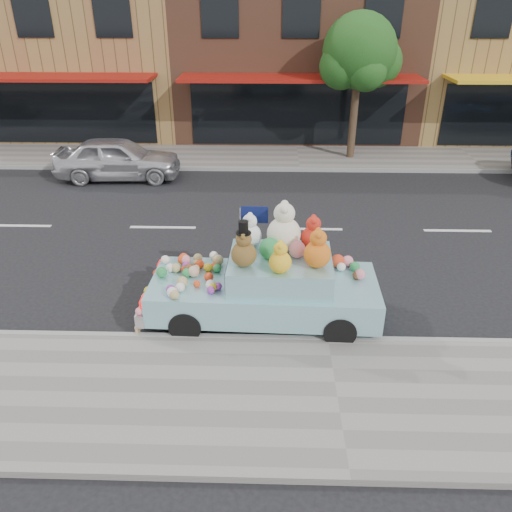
{
  "coord_description": "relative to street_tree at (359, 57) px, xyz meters",
  "views": [
    {
      "loc": [
        -1.11,
        -12.37,
        5.67
      ],
      "look_at": [
        -1.34,
        -3.98,
        1.25
      ],
      "focal_mm": 35.0,
      "sensor_mm": 36.0,
      "label": 1
    }
  ],
  "objects": [
    {
      "name": "far_sidewalk",
      "position": [
        -2.03,
        -0.05,
        -3.63
      ],
      "size": [
        60.0,
        3.0,
        0.12
      ],
      "primitive_type": "cube",
      "color": "gray",
      "rests_on": "ground"
    },
    {
      "name": "storefront_mid",
      "position": [
        -2.03,
        5.42,
        -0.05
      ],
      "size": [
        10.0,
        9.8,
        7.3
      ],
      "color": "brown",
      "rests_on": "ground"
    },
    {
      "name": "car_silver",
      "position": [
        -8.29,
        -2.51,
        -2.98
      ],
      "size": [
        4.25,
        1.86,
        1.43
      ],
      "primitive_type": "imported",
      "rotation": [
        0.0,
        0.0,
        1.61
      ],
      "color": "silver",
      "rests_on": "ground"
    },
    {
      "name": "near_sidewalk",
      "position": [
        -2.03,
        -13.05,
        -3.63
      ],
      "size": [
        60.0,
        3.0,
        0.12
      ],
      "primitive_type": "cube",
      "color": "gray",
      "rests_on": "ground"
    },
    {
      "name": "street_tree",
      "position": [
        0.0,
        0.0,
        0.0
      ],
      "size": [
        3.0,
        2.7,
        5.22
      ],
      "color": "#38281C",
      "rests_on": "ground"
    },
    {
      "name": "ground",
      "position": [
        -2.03,
        -6.55,
        -3.69
      ],
      "size": [
        120.0,
        120.0,
        0.0
      ],
      "primitive_type": "plane",
      "color": "black",
      "rests_on": "ground"
    },
    {
      "name": "far_kerb",
      "position": [
        -2.03,
        -1.55,
        -3.63
      ],
      "size": [
        60.0,
        0.12,
        0.13
      ],
      "primitive_type": "cube",
      "color": "gray",
      "rests_on": "ground"
    },
    {
      "name": "storefront_left",
      "position": [
        -12.03,
        5.42,
        -0.05
      ],
      "size": [
        10.0,
        9.8,
        7.3
      ],
      "color": "olive",
      "rests_on": "ground"
    },
    {
      "name": "art_car",
      "position": [
        -3.16,
        -10.74,
        -2.88
      ],
      "size": [
        4.54,
        1.9,
        2.29
      ],
      "rotation": [
        0.0,
        0.0,
        -0.03
      ],
      "color": "black",
      "rests_on": "ground"
    },
    {
      "name": "near_kerb",
      "position": [
        -2.03,
        -11.55,
        -3.63
      ],
      "size": [
        60.0,
        0.12,
        0.13
      ],
      "primitive_type": "cube",
      "color": "gray",
      "rests_on": "ground"
    }
  ]
}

